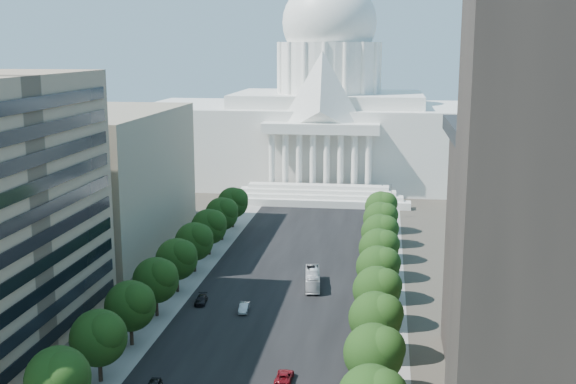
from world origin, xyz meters
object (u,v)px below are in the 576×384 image
at_px(city_bus, 313,279).
at_px(car_red, 284,377).
at_px(car_silver, 244,308).
at_px(car_dark_b, 201,300).

bearing_deg(city_bus, car_red, -95.95).
xyz_separation_m(car_silver, car_red, (10.32, -24.41, -0.05)).
xyz_separation_m(car_dark_b, city_bus, (18.24, 11.45, 0.86)).
distance_m(car_silver, car_dark_b, 8.62).
height_order(car_silver, city_bus, city_bus).
bearing_deg(car_silver, car_red, -70.36).
relative_size(car_silver, car_red, 0.90).
height_order(car_dark_b, city_bus, city_bus).
relative_size(car_silver, car_dark_b, 0.94).
height_order(car_silver, car_red, car_silver).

